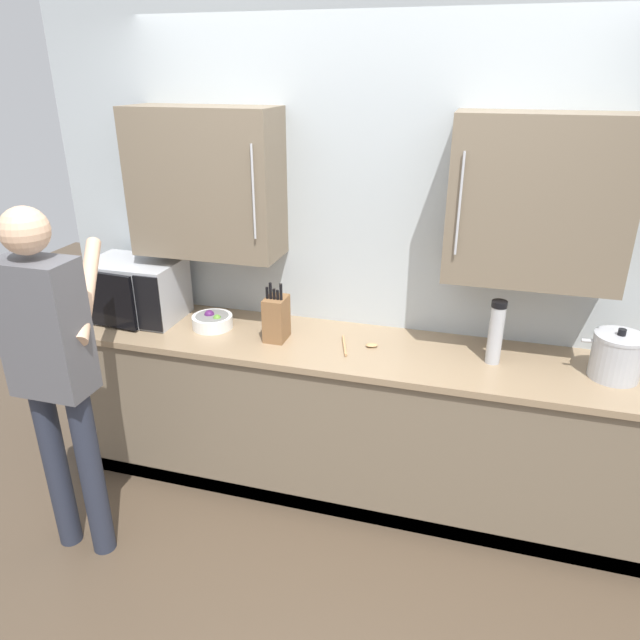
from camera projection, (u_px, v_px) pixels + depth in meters
ground_plane at (299, 609)px, 2.63m from camera, size 9.78×9.78×0.00m
back_wall_tiled at (365, 229)px, 3.12m from camera, size 3.66×0.44×2.72m
counter_unit at (348, 418)px, 3.25m from camera, size 3.32×0.63×0.90m
microwave_oven at (132, 289)px, 3.37m from camera, size 0.52×0.40×0.34m
wooden_spoon at (358, 345)px, 3.06m from camera, size 0.22×0.22×0.02m
fruit_bowl at (212, 321)px, 3.28m from camera, size 0.23×0.23×0.10m
thermos_flask at (496, 332)px, 2.84m from camera, size 0.08×0.08×0.33m
stock_pot at (617, 356)px, 2.72m from camera, size 0.33×0.23×0.25m
knife_block at (276, 318)px, 3.11m from camera, size 0.11×0.15×0.33m
person_figure at (52, 362)px, 2.59m from camera, size 0.44×0.61×1.74m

